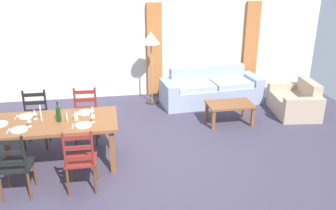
{
  "coord_description": "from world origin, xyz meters",
  "views": [
    {
      "loc": [
        -0.44,
        -4.96,
        2.92
      ],
      "look_at": [
        0.51,
        0.51,
        0.75
      ],
      "focal_mm": 37.51,
      "sensor_mm": 36.0,
      "label": 1
    }
  ],
  "objects_px": {
    "wine_glass_far_right": "(92,109)",
    "couch": "(210,90)",
    "wine_glass_far_left": "(35,112)",
    "armchair_upholstered": "(297,102)",
    "wine_glass_near_left": "(29,120)",
    "dining_chair_near_right": "(81,160)",
    "standing_lamp": "(151,42)",
    "dining_chair_far_left": "(35,119)",
    "dining_chair_near_left": "(14,166)",
    "coffee_cup_primary": "(76,117)",
    "dining_chair_far_right": "(86,116)",
    "wine_glass_near_right": "(93,115)",
    "coffee_table": "(230,106)",
    "wine_bottle": "(59,114)",
    "dining_table": "(55,126)"
  },
  "relations": [
    {
      "from": "dining_chair_far_left",
      "to": "couch",
      "type": "height_order",
      "value": "dining_chair_far_left"
    },
    {
      "from": "wine_glass_far_right",
      "to": "couch",
      "type": "height_order",
      "value": "wine_glass_far_right"
    },
    {
      "from": "standing_lamp",
      "to": "couch",
      "type": "bearing_deg",
      "value": -7.83
    },
    {
      "from": "standing_lamp",
      "to": "dining_chair_far_left",
      "type": "bearing_deg",
      "value": -143.3
    },
    {
      "from": "coffee_table",
      "to": "armchair_upholstered",
      "type": "xyz_separation_m",
      "value": [
        1.58,
        0.24,
        -0.11
      ]
    },
    {
      "from": "armchair_upholstered",
      "to": "wine_glass_far_right",
      "type": "bearing_deg",
      "value": -164.18
    },
    {
      "from": "wine_glass_near_left",
      "to": "dining_chair_near_right",
      "type": "bearing_deg",
      "value": -41.0
    },
    {
      "from": "wine_glass_near_right",
      "to": "armchair_upholstered",
      "type": "relative_size",
      "value": 0.13
    },
    {
      "from": "couch",
      "to": "standing_lamp",
      "type": "xyz_separation_m",
      "value": [
        -1.34,
        0.18,
        1.12
      ]
    },
    {
      "from": "couch",
      "to": "armchair_upholstered",
      "type": "bearing_deg",
      "value": -30.94
    },
    {
      "from": "dining_chair_far_left",
      "to": "coffee_table",
      "type": "distance_m",
      "value": 3.65
    },
    {
      "from": "dining_table",
      "to": "wine_glass_far_right",
      "type": "xyz_separation_m",
      "value": [
        0.57,
        0.12,
        0.2
      ]
    },
    {
      "from": "dining_chair_near_right",
      "to": "wine_glass_far_right",
      "type": "height_order",
      "value": "dining_chair_near_right"
    },
    {
      "from": "coffee_cup_primary",
      "to": "wine_glass_far_left",
      "type": "bearing_deg",
      "value": 167.29
    },
    {
      "from": "couch",
      "to": "standing_lamp",
      "type": "distance_m",
      "value": 1.76
    },
    {
      "from": "dining_chair_near_left",
      "to": "wine_glass_far_left",
      "type": "bearing_deg",
      "value": 80.76
    },
    {
      "from": "dining_chair_near_left",
      "to": "dining_chair_near_right",
      "type": "height_order",
      "value": "same"
    },
    {
      "from": "wine_glass_near_left",
      "to": "wine_glass_far_left",
      "type": "bearing_deg",
      "value": 83.27
    },
    {
      "from": "wine_glass_near_left",
      "to": "armchair_upholstered",
      "type": "bearing_deg",
      "value": 15.94
    },
    {
      "from": "wine_glass_far_right",
      "to": "couch",
      "type": "distance_m",
      "value": 3.42
    },
    {
      "from": "dining_table",
      "to": "dining_chair_far_right",
      "type": "relative_size",
      "value": 1.98
    },
    {
      "from": "wine_bottle",
      "to": "couch",
      "type": "bearing_deg",
      "value": 36.95
    },
    {
      "from": "dining_chair_near_left",
      "to": "coffee_table",
      "type": "height_order",
      "value": "dining_chair_near_left"
    },
    {
      "from": "dining_table",
      "to": "wine_glass_near_right",
      "type": "distance_m",
      "value": 0.64
    },
    {
      "from": "coffee_table",
      "to": "wine_glass_near_left",
      "type": "bearing_deg",
      "value": -160.95
    },
    {
      "from": "wine_glass_near_left",
      "to": "coffee_cup_primary",
      "type": "xyz_separation_m",
      "value": [
        0.65,
        0.14,
        -0.07
      ]
    },
    {
      "from": "armchair_upholstered",
      "to": "wine_glass_near_left",
      "type": "bearing_deg",
      "value": -164.06
    },
    {
      "from": "coffee_cup_primary",
      "to": "dining_chair_far_right",
      "type": "bearing_deg",
      "value": 83.82
    },
    {
      "from": "dining_chair_near_left",
      "to": "wine_glass_near_right",
      "type": "bearing_deg",
      "value": 31.82
    },
    {
      "from": "dining_chair_far_left",
      "to": "wine_bottle",
      "type": "xyz_separation_m",
      "value": [
        0.52,
        -0.82,
        0.39
      ]
    },
    {
      "from": "wine_glass_near_left",
      "to": "wine_glass_far_left",
      "type": "distance_m",
      "value": 0.28
    },
    {
      "from": "dining_chair_far_right",
      "to": "wine_glass_near_left",
      "type": "distance_m",
      "value": 1.25
    },
    {
      "from": "dining_chair_near_right",
      "to": "coffee_cup_primary",
      "type": "distance_m",
      "value": 0.85
    },
    {
      "from": "dining_chair_far_left",
      "to": "standing_lamp",
      "type": "distance_m",
      "value": 2.96
    },
    {
      "from": "coffee_table",
      "to": "wine_glass_far_right",
      "type": "bearing_deg",
      "value": -160.09
    },
    {
      "from": "dining_chair_near_left",
      "to": "coffee_table",
      "type": "bearing_deg",
      "value": 27.01
    },
    {
      "from": "dining_chair_far_right",
      "to": "coffee_cup_primary",
      "type": "relative_size",
      "value": 10.67
    },
    {
      "from": "wine_glass_far_right",
      "to": "coffee_table",
      "type": "height_order",
      "value": "wine_glass_far_right"
    },
    {
      "from": "dining_chair_far_left",
      "to": "wine_bottle",
      "type": "bearing_deg",
      "value": -57.47
    },
    {
      "from": "dining_table",
      "to": "coffee_table",
      "type": "bearing_deg",
      "value": 18.53
    },
    {
      "from": "wine_glass_far_left",
      "to": "armchair_upholstered",
      "type": "xyz_separation_m",
      "value": [
        5.07,
        1.18,
        -0.61
      ]
    },
    {
      "from": "coffee_table",
      "to": "dining_chair_near_left",
      "type": "bearing_deg",
      "value": -152.99
    },
    {
      "from": "dining_table",
      "to": "wine_glass_far_right",
      "type": "height_order",
      "value": "wine_glass_far_right"
    },
    {
      "from": "wine_bottle",
      "to": "dining_chair_far_left",
      "type": "bearing_deg",
      "value": 122.53
    },
    {
      "from": "wine_glass_far_left",
      "to": "couch",
      "type": "bearing_deg",
      "value": 32.01
    },
    {
      "from": "dining_chair_near_left",
      "to": "dining_chair_near_right",
      "type": "xyz_separation_m",
      "value": [
        0.86,
        -0.01,
        0.0
      ]
    },
    {
      "from": "standing_lamp",
      "to": "dining_table",
      "type": "bearing_deg",
      "value": -126.26
    },
    {
      "from": "dining_chair_near_left",
      "to": "wine_glass_near_left",
      "type": "height_order",
      "value": "dining_chair_near_left"
    },
    {
      "from": "armchair_upholstered",
      "to": "standing_lamp",
      "type": "height_order",
      "value": "standing_lamp"
    },
    {
      "from": "couch",
      "to": "dining_chair_near_left",
      "type": "bearing_deg",
      "value": -139.53
    }
  ]
}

